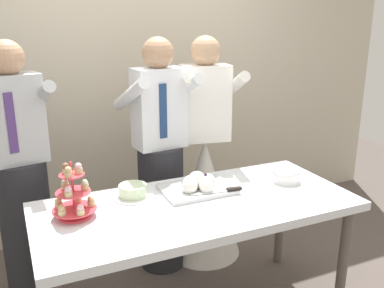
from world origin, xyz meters
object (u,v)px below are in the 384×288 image
main_cake_tray (198,185)px  person_guest (22,188)px  cupcake_stand (73,197)px  person_groom (161,170)px  dessert_table (198,214)px  round_cake (133,192)px  plate_stack (287,176)px  person_bride (204,182)px

main_cake_tray → person_guest: size_ratio=0.26×
cupcake_stand → person_groom: (0.68, 0.55, -0.14)m
dessert_table → round_cake: (-0.31, 0.22, 0.11)m
dessert_table → plate_stack: 0.66m
cupcake_stand → person_guest: bearing=110.5°
cupcake_stand → main_cake_tray: bearing=3.4°
main_cake_tray → plate_stack: main_cake_tray is taller
person_groom → person_bride: (0.36, 0.03, -0.16)m
round_cake → person_bride: size_ratio=0.14×
plate_stack → round_cake: 0.97m
cupcake_stand → person_bride: 1.23m
dessert_table → cupcake_stand: size_ratio=5.90×
person_bride → plate_stack: bearing=-66.5°
cupcake_stand → person_bride: bearing=29.3°
plate_stack → person_guest: 1.68m
cupcake_stand → person_bride: person_bride is taller
person_groom → person_guest: size_ratio=1.00×
cupcake_stand → round_cake: cupcake_stand is taller
dessert_table → person_groom: (0.02, 0.66, 0.05)m
cupcake_stand → person_guest: size_ratio=0.18×
cupcake_stand → main_cake_tray: (0.73, 0.04, -0.07)m
main_cake_tray → person_bride: (0.31, 0.54, -0.23)m
cupcake_stand → plate_stack: cupcake_stand is taller
plate_stack → round_cake: size_ratio=0.75×
person_groom → person_bride: size_ratio=1.00×
round_cake → plate_stack: bearing=-9.7°
round_cake → person_bride: (0.69, 0.46, -0.23)m
round_cake → dessert_table: bearing=-35.5°
round_cake → person_groom: (0.33, 0.43, -0.06)m
dessert_table → round_cake: round_cake is taller
cupcake_stand → person_guest: 0.67m
plate_stack → person_bride: person_bride is taller
person_groom → dessert_table: bearing=-91.6°
dessert_table → person_bride: (0.38, 0.69, -0.12)m
cupcake_stand → person_guest: person_guest is taller
main_cake_tray → person_groom: bearing=95.5°
main_cake_tray → dessert_table: bearing=-114.9°
dessert_table → person_groom: person_groom is taller
dessert_table → person_groom: 0.66m
main_cake_tray → person_bride: size_ratio=0.26×
plate_stack → person_guest: (-1.54, 0.66, -0.07)m
plate_stack → person_guest: bearing=156.9°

